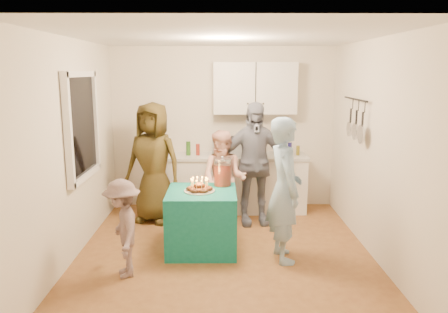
{
  "coord_description": "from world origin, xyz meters",
  "views": [
    {
      "loc": [
        -0.05,
        -5.08,
        2.22
      ],
      "look_at": [
        0.0,
        0.35,
        1.15
      ],
      "focal_mm": 35.0,
      "sensor_mm": 36.0,
      "label": 1
    }
  ],
  "objects_px": {
    "counter": "(236,184)",
    "party_table": "(202,220)",
    "child_near_left": "(123,228)",
    "punch_jar": "(223,173)",
    "man_birthday": "(284,190)",
    "woman_back_left": "(153,163)",
    "woman_back_center": "(224,179)",
    "microwave": "(229,146)",
    "woman_back_right": "(253,164)"
  },
  "relations": [
    {
      "from": "punch_jar",
      "to": "child_near_left",
      "type": "relative_size",
      "value": 0.31
    },
    {
      "from": "microwave",
      "to": "woman_back_left",
      "type": "xyz_separation_m",
      "value": [
        -1.12,
        -0.48,
        -0.16
      ]
    },
    {
      "from": "woman_back_left",
      "to": "child_near_left",
      "type": "bearing_deg",
      "value": -73.24
    },
    {
      "from": "counter",
      "to": "woman_back_right",
      "type": "distance_m",
      "value": 0.8
    },
    {
      "from": "punch_jar",
      "to": "woman_back_right",
      "type": "relative_size",
      "value": 0.19
    },
    {
      "from": "punch_jar",
      "to": "woman_back_right",
      "type": "xyz_separation_m",
      "value": [
        0.45,
        0.7,
        -0.03
      ]
    },
    {
      "from": "party_table",
      "to": "woman_back_center",
      "type": "height_order",
      "value": "woman_back_center"
    },
    {
      "from": "party_table",
      "to": "man_birthday",
      "type": "height_order",
      "value": "man_birthday"
    },
    {
      "from": "man_birthday",
      "to": "woman_back_center",
      "type": "xyz_separation_m",
      "value": [
        -0.7,
        1.11,
        -0.15
      ]
    },
    {
      "from": "man_birthday",
      "to": "child_near_left",
      "type": "height_order",
      "value": "man_birthday"
    },
    {
      "from": "microwave",
      "to": "man_birthday",
      "type": "bearing_deg",
      "value": -66.75
    },
    {
      "from": "woman_back_left",
      "to": "woman_back_center",
      "type": "distance_m",
      "value": 1.09
    },
    {
      "from": "man_birthday",
      "to": "woman_back_center",
      "type": "relative_size",
      "value": 1.22
    },
    {
      "from": "party_table",
      "to": "punch_jar",
      "type": "xyz_separation_m",
      "value": [
        0.26,
        0.27,
        0.55
      ]
    },
    {
      "from": "counter",
      "to": "woman_back_center",
      "type": "relative_size",
      "value": 1.57
    },
    {
      "from": "microwave",
      "to": "party_table",
      "type": "relative_size",
      "value": 0.6
    },
    {
      "from": "woman_back_left",
      "to": "woman_back_center",
      "type": "xyz_separation_m",
      "value": [
        1.04,
        -0.27,
        -0.19
      ]
    },
    {
      "from": "woman_back_center",
      "to": "child_near_left",
      "type": "bearing_deg",
      "value": -106.97
    },
    {
      "from": "punch_jar",
      "to": "woman_back_left",
      "type": "bearing_deg",
      "value": 140.73
    },
    {
      "from": "punch_jar",
      "to": "woman_back_left",
      "type": "xyz_separation_m",
      "value": [
        -1.02,
        0.83,
        -0.04
      ]
    },
    {
      "from": "counter",
      "to": "woman_back_right",
      "type": "height_order",
      "value": "woman_back_right"
    },
    {
      "from": "party_table",
      "to": "woman_back_center",
      "type": "distance_m",
      "value": 0.93
    },
    {
      "from": "microwave",
      "to": "child_near_left",
      "type": "relative_size",
      "value": 0.47
    },
    {
      "from": "punch_jar",
      "to": "man_birthday",
      "type": "bearing_deg",
      "value": -37.81
    },
    {
      "from": "party_table",
      "to": "woman_back_left",
      "type": "bearing_deg",
      "value": 124.48
    },
    {
      "from": "woman_back_left",
      "to": "punch_jar",
      "type": "bearing_deg",
      "value": -20.28
    },
    {
      "from": "punch_jar",
      "to": "party_table",
      "type": "bearing_deg",
      "value": -134.13
    },
    {
      "from": "microwave",
      "to": "woman_back_left",
      "type": "bearing_deg",
      "value": -151.71
    },
    {
      "from": "woman_back_center",
      "to": "child_near_left",
      "type": "height_order",
      "value": "woman_back_center"
    },
    {
      "from": "woman_back_left",
      "to": "woman_back_center",
      "type": "relative_size",
      "value": 1.27
    },
    {
      "from": "counter",
      "to": "party_table",
      "type": "distance_m",
      "value": 1.65
    },
    {
      "from": "man_birthday",
      "to": "child_near_left",
      "type": "relative_size",
      "value": 1.57
    },
    {
      "from": "punch_jar",
      "to": "man_birthday",
      "type": "xyz_separation_m",
      "value": [
        0.72,
        -0.56,
        -0.08
      ]
    },
    {
      "from": "microwave",
      "to": "woman_back_right",
      "type": "relative_size",
      "value": 0.28
    },
    {
      "from": "counter",
      "to": "woman_back_left",
      "type": "height_order",
      "value": "woman_back_left"
    },
    {
      "from": "woman_back_left",
      "to": "woman_back_right",
      "type": "distance_m",
      "value": 1.47
    },
    {
      "from": "microwave",
      "to": "child_near_left",
      "type": "bearing_deg",
      "value": -112.39
    },
    {
      "from": "party_table",
      "to": "woman_back_left",
      "type": "distance_m",
      "value": 1.43
    },
    {
      "from": "counter",
      "to": "woman_back_left",
      "type": "relative_size",
      "value": 1.24
    },
    {
      "from": "party_table",
      "to": "microwave",
      "type": "bearing_deg",
      "value": 76.84
    },
    {
      "from": "counter",
      "to": "woman_back_left",
      "type": "bearing_deg",
      "value": -158.72
    },
    {
      "from": "man_birthday",
      "to": "woman_back_center",
      "type": "height_order",
      "value": "man_birthday"
    },
    {
      "from": "party_table",
      "to": "child_near_left",
      "type": "distance_m",
      "value": 1.1
    },
    {
      "from": "punch_jar",
      "to": "child_near_left",
      "type": "bearing_deg",
      "value": -137.9
    },
    {
      "from": "microwave",
      "to": "counter",
      "type": "bearing_deg",
      "value": 5.14
    },
    {
      "from": "punch_jar",
      "to": "man_birthday",
      "type": "relative_size",
      "value": 0.2
    },
    {
      "from": "microwave",
      "to": "child_near_left",
      "type": "xyz_separation_m",
      "value": [
        -1.19,
        -2.29,
        -0.51
      ]
    },
    {
      "from": "counter",
      "to": "woman_back_center",
      "type": "distance_m",
      "value": 0.83
    },
    {
      "from": "party_table",
      "to": "woman_back_right",
      "type": "xyz_separation_m",
      "value": [
        0.71,
        0.97,
        0.52
      ]
    },
    {
      "from": "child_near_left",
      "to": "punch_jar",
      "type": "bearing_deg",
      "value": 113.01
    }
  ]
}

